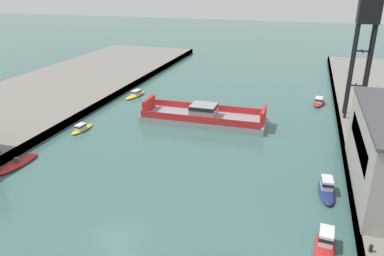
{
  "coord_description": "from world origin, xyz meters",
  "views": [
    {
      "loc": [
        14.59,
        -24.41,
        21.73
      ],
      "look_at": [
        0.0,
        22.81,
        2.0
      ],
      "focal_mm": 34.67,
      "sensor_mm": 36.0,
      "label": 1
    }
  ],
  "objects_px": {
    "moored_boat_far_right": "(325,243)",
    "moored_boat_far_left": "(136,94)",
    "crane_tower": "(366,28)",
    "moored_boat_near_left": "(18,163)",
    "moored_boat_mid_left": "(327,188)",
    "moored_boat_mid_right": "(82,128)",
    "chain_ferry": "(204,117)",
    "moored_boat_near_right": "(319,101)"
  },
  "relations": [
    {
      "from": "moored_boat_far_right",
      "to": "moored_boat_far_left",
      "type": "bearing_deg",
      "value": 133.84
    },
    {
      "from": "moored_boat_far_right",
      "to": "crane_tower",
      "type": "xyz_separation_m",
      "value": [
        4.72,
        33.36,
        14.55
      ]
    },
    {
      "from": "moored_boat_far_right",
      "to": "crane_tower",
      "type": "height_order",
      "value": "crane_tower"
    },
    {
      "from": "moored_boat_near_left",
      "to": "moored_boat_far_left",
      "type": "height_order",
      "value": "moored_boat_far_left"
    },
    {
      "from": "moored_boat_near_left",
      "to": "crane_tower",
      "type": "distance_m",
      "value": 52.32
    },
    {
      "from": "moored_boat_mid_left",
      "to": "moored_boat_mid_right",
      "type": "xyz_separation_m",
      "value": [
        -35.84,
        8.01,
        -0.2
      ]
    },
    {
      "from": "chain_ferry",
      "to": "crane_tower",
      "type": "relative_size",
      "value": 1.12
    },
    {
      "from": "moored_boat_near_right",
      "to": "crane_tower",
      "type": "xyz_separation_m",
      "value": [
        4.86,
        -9.13,
        14.68
      ]
    },
    {
      "from": "chain_ferry",
      "to": "moored_boat_far_left",
      "type": "distance_m",
      "value": 20.03
    },
    {
      "from": "moored_boat_mid_right",
      "to": "moored_boat_near_left",
      "type": "bearing_deg",
      "value": -95.56
    },
    {
      "from": "moored_boat_mid_left",
      "to": "crane_tower",
      "type": "distance_m",
      "value": 28.22
    },
    {
      "from": "chain_ferry",
      "to": "crane_tower",
      "type": "bearing_deg",
      "value": 16.61
    },
    {
      "from": "chain_ferry",
      "to": "moored_boat_far_right",
      "type": "height_order",
      "value": "chain_ferry"
    },
    {
      "from": "moored_boat_near_left",
      "to": "moored_boat_near_right",
      "type": "bearing_deg",
      "value": 45.65
    },
    {
      "from": "moored_boat_mid_left",
      "to": "moored_boat_near_right",
      "type": "bearing_deg",
      "value": 90.85
    },
    {
      "from": "moored_boat_near_right",
      "to": "moored_boat_mid_left",
      "type": "height_order",
      "value": "moored_boat_mid_left"
    },
    {
      "from": "moored_boat_near_right",
      "to": "moored_boat_far_left",
      "type": "xyz_separation_m",
      "value": [
        -35.28,
        -5.6,
        -0.06
      ]
    },
    {
      "from": "moored_boat_mid_left",
      "to": "crane_tower",
      "type": "relative_size",
      "value": 0.32
    },
    {
      "from": "moored_boat_near_left",
      "to": "crane_tower",
      "type": "height_order",
      "value": "crane_tower"
    },
    {
      "from": "chain_ferry",
      "to": "moored_boat_mid_left",
      "type": "height_order",
      "value": "chain_ferry"
    },
    {
      "from": "moored_boat_near_right",
      "to": "moored_boat_mid_right",
      "type": "relative_size",
      "value": 1.23
    },
    {
      "from": "moored_boat_near_left",
      "to": "moored_boat_mid_right",
      "type": "height_order",
      "value": "moored_boat_mid_right"
    },
    {
      "from": "moored_boat_mid_right",
      "to": "crane_tower",
      "type": "xyz_separation_m",
      "value": [
        40.21,
        15.78,
        14.75
      ]
    },
    {
      "from": "moored_boat_mid_right",
      "to": "moored_boat_mid_left",
      "type": "bearing_deg",
      "value": -12.6
    },
    {
      "from": "moored_boat_near_left",
      "to": "moored_boat_mid_right",
      "type": "bearing_deg",
      "value": 84.44
    },
    {
      "from": "chain_ferry",
      "to": "moored_boat_far_left",
      "type": "relative_size",
      "value": 3.16
    },
    {
      "from": "moored_boat_near_right",
      "to": "moored_boat_far_left",
      "type": "relative_size",
      "value": 0.95
    },
    {
      "from": "moored_boat_near_left",
      "to": "moored_boat_mid_left",
      "type": "relative_size",
      "value": 1.15
    },
    {
      "from": "chain_ferry",
      "to": "moored_boat_near_left",
      "type": "distance_m",
      "value": 28.23
    },
    {
      "from": "moored_boat_near_right",
      "to": "moored_boat_far_left",
      "type": "height_order",
      "value": "moored_boat_near_right"
    },
    {
      "from": "moored_boat_near_right",
      "to": "moored_boat_far_right",
      "type": "distance_m",
      "value": 42.49
    },
    {
      "from": "moored_boat_near_right",
      "to": "moored_boat_far_left",
      "type": "bearing_deg",
      "value": -170.97
    },
    {
      "from": "moored_boat_near_left",
      "to": "moored_boat_mid_left",
      "type": "height_order",
      "value": "moored_boat_mid_left"
    },
    {
      "from": "moored_boat_mid_right",
      "to": "moored_boat_far_right",
      "type": "height_order",
      "value": "moored_boat_far_right"
    },
    {
      "from": "chain_ferry",
      "to": "moored_boat_near_left",
      "type": "relative_size",
      "value": 3.04
    },
    {
      "from": "crane_tower",
      "to": "moored_boat_mid_left",
      "type": "bearing_deg",
      "value": -100.41
    },
    {
      "from": "moored_boat_far_left",
      "to": "moored_boat_far_right",
      "type": "relative_size",
      "value": 1.13
    },
    {
      "from": "chain_ferry",
      "to": "crane_tower",
      "type": "height_order",
      "value": "crane_tower"
    },
    {
      "from": "moored_boat_near_left",
      "to": "chain_ferry",
      "type": "bearing_deg",
      "value": 49.32
    },
    {
      "from": "chain_ferry",
      "to": "moored_boat_far_right",
      "type": "relative_size",
      "value": 3.58
    },
    {
      "from": "moored_boat_far_right",
      "to": "crane_tower",
      "type": "relative_size",
      "value": 0.31
    },
    {
      "from": "moored_boat_far_right",
      "to": "moored_boat_near_right",
      "type": "bearing_deg",
      "value": 90.18
    }
  ]
}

